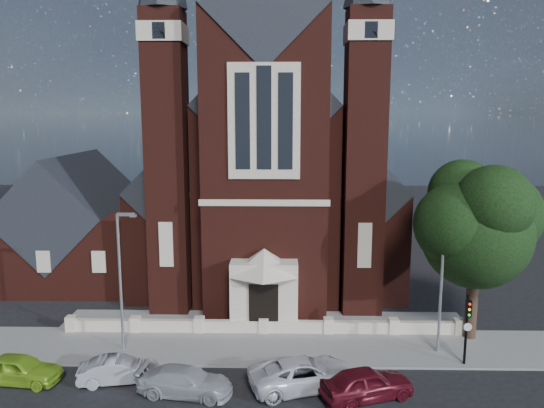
{
  "coord_description": "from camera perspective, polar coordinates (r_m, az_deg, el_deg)",
  "views": [
    {
      "loc": [
        1.11,
        -24.49,
        13.5
      ],
      "look_at": [
        0.41,
        12.0,
        7.23
      ],
      "focal_mm": 35.0,
      "sensor_mm": 36.0,
      "label": 1
    }
  ],
  "objects": [
    {
      "name": "ground",
      "position": [
        41.75,
        -0.48,
        -9.12
      ],
      "size": [
        120.0,
        120.0,
        0.0
      ],
      "primitive_type": "plane",
      "color": "black",
      "rests_on": "ground"
    },
    {
      "name": "pavement_strip",
      "position": [
        32.0,
        -1.02,
        -15.21
      ],
      "size": [
        60.0,
        5.0,
        0.12
      ],
      "primitive_type": "cube",
      "color": "slate",
      "rests_on": "ground"
    },
    {
      "name": "forecourt_paving",
      "position": [
        35.67,
        -0.78,
        -12.5
      ],
      "size": [
        26.0,
        3.0,
        0.14
      ],
      "primitive_type": "cube",
      "color": "slate",
      "rests_on": "ground"
    },
    {
      "name": "forecourt_wall",
      "position": [
        33.82,
        -0.89,
        -13.78
      ],
      "size": [
        24.0,
        0.4,
        0.9
      ],
      "primitive_type": "cube",
      "color": "#BAAA94",
      "rests_on": "ground"
    },
    {
      "name": "church",
      "position": [
        47.74,
        -0.23,
        3.35
      ],
      "size": [
        20.01,
        34.9,
        29.2
      ],
      "color": "#441812",
      "rests_on": "ground"
    },
    {
      "name": "parish_hall",
      "position": [
        46.78,
        -20.4,
        -2.58
      ],
      "size": [
        12.0,
        12.2,
        10.24
      ],
      "color": "#441812",
      "rests_on": "ground"
    },
    {
      "name": "street_tree",
      "position": [
        32.97,
        21.49,
        -2.39
      ],
      "size": [
        6.4,
        6.6,
        10.7
      ],
      "color": "black",
      "rests_on": "ground"
    },
    {
      "name": "street_lamp_left",
      "position": [
        31.18,
        -15.89,
        -7.23
      ],
      "size": [
        1.16,
        0.22,
        8.09
      ],
      "color": "gray",
      "rests_on": "ground"
    },
    {
      "name": "street_lamp_right",
      "position": [
        31.17,
        17.95,
        -7.34
      ],
      "size": [
        1.16,
        0.22,
        8.09
      ],
      "color": "gray",
      "rests_on": "ground"
    },
    {
      "name": "traffic_signal",
      "position": [
        30.69,
        20.27,
        -11.73
      ],
      "size": [
        0.28,
        0.42,
        4.0
      ],
      "color": "black",
      "rests_on": "ground"
    },
    {
      "name": "car_lime_van",
      "position": [
        30.85,
        -25.57,
        -15.72
      ],
      "size": [
        4.46,
        2.21,
        1.46
      ],
      "primitive_type": "imported",
      "rotation": [
        0.0,
        0.0,
        1.46
      ],
      "color": "#88BD25",
      "rests_on": "ground"
    },
    {
      "name": "car_silver_a",
      "position": [
        29.18,
        -16.16,
        -16.79
      ],
      "size": [
        4.17,
        2.11,
        1.31
      ],
      "primitive_type": "imported",
      "rotation": [
        0.0,
        0.0,
        1.76
      ],
      "color": "#A4A7AB",
      "rests_on": "ground"
    },
    {
      "name": "car_silver_b",
      "position": [
        27.39,
        -9.3,
        -18.33
      ],
      "size": [
        4.86,
        2.54,
        1.35
      ],
      "primitive_type": "imported",
      "rotation": [
        0.0,
        0.0,
        1.43
      ],
      "color": "#AFB4B7",
      "rests_on": "ground"
    },
    {
      "name": "car_white_suv",
      "position": [
        27.63,
        3.44,
        -17.73
      ],
      "size": [
        6.0,
        4.06,
        1.53
      ],
      "primitive_type": "imported",
      "rotation": [
        0.0,
        0.0,
        1.88
      ],
      "color": "white",
      "rests_on": "ground"
    },
    {
      "name": "car_dark_red",
      "position": [
        27.08,
        10.17,
        -18.46
      ],
      "size": [
        4.87,
        3.23,
        1.54
      ],
      "primitive_type": "imported",
      "rotation": [
        0.0,
        0.0,
        1.91
      ],
      "color": "#5A0F1B",
      "rests_on": "ground"
    }
  ]
}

